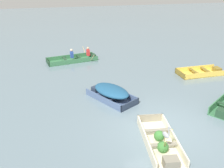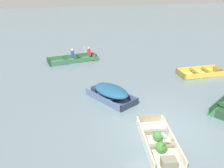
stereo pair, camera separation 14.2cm
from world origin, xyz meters
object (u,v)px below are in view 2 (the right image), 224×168
Objects in this scene: dinghy_cream_foreground at (159,143)px; skiff_yellow_mid_moored at (203,73)px; rowboat_green_with_crew at (76,58)px; heron_on_dinghy at (164,135)px; skiff_slate_blue_near_moored at (111,92)px.

skiff_yellow_mid_moored is (5.26, 5.88, -0.05)m from dinghy_cream_foreground.
skiff_yellow_mid_moored is at bearing -30.96° from rowboat_green_with_crew.
heron_on_dinghy is at bearing -80.18° from rowboat_green_with_crew.
skiff_slate_blue_near_moored is 3.29× the size of heron_on_dinghy.
dinghy_cream_foreground is at bearing 78.46° from heron_on_dinghy.
rowboat_green_with_crew is at bearing 99.82° from heron_on_dinghy.
heron_on_dinghy is (0.75, -4.52, 0.53)m from skiff_slate_blue_near_moored.
dinghy_cream_foreground is at bearing -131.83° from skiff_yellow_mid_moored.
rowboat_green_with_crew is (-1.11, 6.26, -0.21)m from skiff_slate_blue_near_moored.
skiff_yellow_mid_moored is 8.45m from rowboat_green_with_crew.
rowboat_green_with_crew reaches higher than skiff_yellow_mid_moored.
heron_on_dinghy reaches higher than rowboat_green_with_crew.
dinghy_cream_foreground is 0.93m from heron_on_dinghy.
rowboat_green_with_crew is 4.26× the size of heron_on_dinghy.
rowboat_green_with_crew is 10.96m from heron_on_dinghy.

